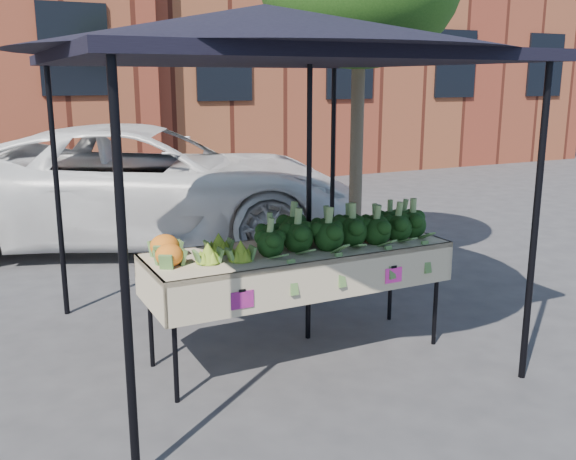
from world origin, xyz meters
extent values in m
plane|color=#343437|center=(0.00, 0.00, 0.00)|extent=(90.00, 90.00, 0.00)
cube|color=#C6B598|center=(-0.03, 0.06, 0.45)|extent=(2.41, 0.83, 0.90)
cube|color=#F22D8C|center=(-0.69, -0.35, 0.70)|extent=(0.17, 0.01, 0.12)
cube|color=#FC2FAF|center=(0.59, -0.35, 0.70)|extent=(0.17, 0.01, 0.12)
ellipsoid|color=black|center=(0.36, 0.08, 1.04)|extent=(1.62, 0.59, 0.29)
ellipsoid|color=#91A530|center=(-0.70, 0.04, 1.01)|extent=(0.45, 0.49, 0.22)
ellipsoid|color=orange|center=(-1.07, 0.12, 1.00)|extent=(0.25, 0.45, 0.20)
imported|color=white|center=(-0.20, 4.28, 2.88)|extent=(2.53, 3.08, 5.77)
cube|color=maroon|center=(7.00, 12.50, 4.25)|extent=(12.00, 8.00, 8.50)
camera|label=1|loc=(-2.23, -4.27, 2.18)|focal=40.03mm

